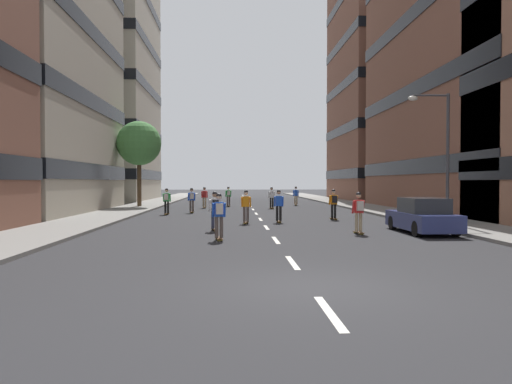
% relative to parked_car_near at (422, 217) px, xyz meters
% --- Properties ---
extents(ground_plane, '(187.76, 187.76, 0.00)m').
position_rel_parked_car_near_xyz_m(ground_plane, '(-6.56, 21.06, -0.70)').
color(ground_plane, '#28282B').
extents(sidewalk_left, '(3.58, 86.05, 0.14)m').
position_rel_parked_car_near_xyz_m(sidewalk_left, '(-16.11, 24.97, -0.63)').
color(sidewalk_left, gray).
rests_on(sidewalk_left, ground_plane).
extents(sidewalk_right, '(3.58, 86.05, 0.14)m').
position_rel_parked_car_near_xyz_m(sidewalk_right, '(2.99, 24.97, -0.63)').
color(sidewalk_right, gray).
rests_on(sidewalk_right, ground_plane).
extents(lane_markings, '(0.16, 72.20, 0.01)m').
position_rel_parked_car_near_xyz_m(lane_markings, '(-6.56, 22.77, -0.70)').
color(lane_markings, silver).
rests_on(lane_markings, ground_plane).
extents(building_left_far, '(17.99, 16.89, 35.12)m').
position_rel_parked_car_near_xyz_m(building_left_far, '(-26.84, 36.82, 16.95)').
color(building_left_far, '#BCB29E').
rests_on(building_left_far, ground_plane).
extents(building_right_far, '(17.99, 16.63, 31.21)m').
position_rel_parked_car_near_xyz_m(building_right_far, '(13.72, 36.82, 15.00)').
color(building_right_far, brown).
rests_on(building_right_far, ground_plane).
extents(parked_car_near, '(1.82, 4.40, 1.52)m').
position_rel_parked_car_near_xyz_m(parked_car_near, '(0.00, 0.00, 0.00)').
color(parked_car_near, navy).
rests_on(parked_car_near, ground_plane).
extents(street_tree_near, '(3.74, 3.74, 7.21)m').
position_rel_parked_car_near_xyz_m(street_tree_near, '(-16.11, 20.75, 4.74)').
color(street_tree_near, '#4C3823').
rests_on(street_tree_near, sidewalk_left).
extents(streetlamp_right, '(2.13, 0.30, 6.50)m').
position_rel_parked_car_near_xyz_m(streetlamp_right, '(2.27, 3.36, 3.44)').
color(streetlamp_right, '#3F3F44').
rests_on(streetlamp_right, sidewalk_right).
extents(skater_0, '(0.57, 0.92, 1.78)m').
position_rel_parked_car_near_xyz_m(skater_0, '(-8.99, 1.29, 0.32)').
color(skater_0, brown).
rests_on(skater_0, ground_plane).
extents(skater_1, '(0.56, 0.92, 1.78)m').
position_rel_parked_car_near_xyz_m(skater_1, '(-8.70, -2.15, 0.32)').
color(skater_1, brown).
rests_on(skater_1, ground_plane).
extents(skater_2, '(0.56, 0.92, 1.78)m').
position_rel_parked_car_near_xyz_m(skater_2, '(-2.32, 7.26, 0.32)').
color(skater_2, brown).
rests_on(skater_2, ground_plane).
extents(skater_3, '(0.53, 0.90, 1.78)m').
position_rel_parked_car_near_xyz_m(skater_3, '(-5.69, 5.53, 0.29)').
color(skater_3, brown).
rests_on(skater_3, ground_plane).
extents(skater_4, '(0.55, 0.92, 1.78)m').
position_rel_parked_car_near_xyz_m(skater_4, '(-2.25, 24.31, 0.29)').
color(skater_4, brown).
rests_on(skater_4, ground_plane).
extents(skater_5, '(0.53, 0.90, 1.78)m').
position_rel_parked_car_near_xyz_m(skater_5, '(-10.54, 19.84, 0.32)').
color(skater_5, brown).
rests_on(skater_5, ground_plane).
extents(skater_6, '(0.56, 0.92, 1.78)m').
position_rel_parked_car_near_xyz_m(skater_6, '(-4.98, 18.88, 0.29)').
color(skater_6, brown).
rests_on(skater_6, ground_plane).
extents(skater_7, '(0.56, 0.92, 1.78)m').
position_rel_parked_car_near_xyz_m(skater_7, '(-8.56, 22.47, 0.32)').
color(skater_7, brown).
rests_on(skater_7, ground_plane).
extents(skater_8, '(0.57, 0.92, 1.78)m').
position_rel_parked_car_near_xyz_m(skater_8, '(-11.08, 13.72, 0.32)').
color(skater_8, brown).
rests_on(skater_8, ground_plane).
extents(skater_9, '(0.55, 0.91, 1.78)m').
position_rel_parked_car_near_xyz_m(skater_9, '(-12.61, 12.04, 0.32)').
color(skater_9, brown).
rests_on(skater_9, ground_plane).
extents(skater_10, '(0.55, 0.92, 1.78)m').
position_rel_parked_car_near_xyz_m(skater_10, '(-2.87, -0.30, 0.32)').
color(skater_10, brown).
rests_on(skater_10, ground_plane).
extents(skater_11, '(0.56, 0.92, 1.78)m').
position_rel_parked_car_near_xyz_m(skater_11, '(-7.48, 4.94, 0.29)').
color(skater_11, brown).
rests_on(skater_11, ground_plane).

